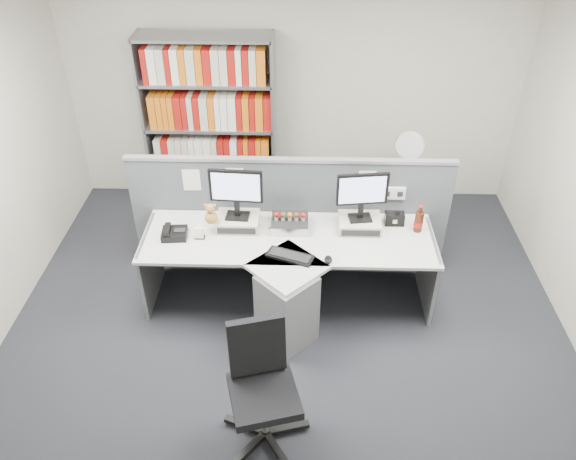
{
  "coord_description": "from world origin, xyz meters",
  "views": [
    {
      "loc": [
        0.11,
        -3.21,
        3.71
      ],
      "look_at": [
        0.0,
        0.65,
        0.92
      ],
      "focal_mm": 35.33,
      "sensor_mm": 36.0,
      "label": 1
    }
  ],
  "objects_px": {
    "shelving_unit": "(211,129)",
    "monitor_left": "(236,190)",
    "desktop_pc": "(290,223)",
    "office_chair": "(262,383)",
    "speaker": "(394,219)",
    "desk_phone": "(174,233)",
    "filing_cabinet": "(402,202)",
    "cola_bottle": "(419,222)",
    "desk_fan": "(409,148)",
    "keyboard": "(290,256)",
    "monitor_right": "(362,193)",
    "mouse": "(328,259)",
    "desk_calendar": "(199,234)",
    "desk": "(288,276)"
  },
  "relations": [
    {
      "from": "keyboard",
      "to": "cola_bottle",
      "type": "height_order",
      "value": "cola_bottle"
    },
    {
      "from": "cola_bottle",
      "to": "filing_cabinet",
      "type": "relative_size",
      "value": 0.38
    },
    {
      "from": "filing_cabinet",
      "to": "office_chair",
      "type": "bearing_deg",
      "value": -117.18
    },
    {
      "from": "desk_phone",
      "to": "desk_fan",
      "type": "xyz_separation_m",
      "value": [
        2.22,
        1.19,
        0.25
      ]
    },
    {
      "from": "mouse",
      "to": "cola_bottle",
      "type": "height_order",
      "value": "cola_bottle"
    },
    {
      "from": "desktop_pc",
      "to": "desk_phone",
      "type": "distance_m",
      "value": 1.04
    },
    {
      "from": "speaker",
      "to": "office_chair",
      "type": "relative_size",
      "value": 0.18
    },
    {
      "from": "desk_fan",
      "to": "keyboard",
      "type": "bearing_deg",
      "value": -128.91
    },
    {
      "from": "shelving_unit",
      "to": "mouse",
      "type": "bearing_deg",
      "value": -57.55
    },
    {
      "from": "monitor_left",
      "to": "desk_fan",
      "type": "height_order",
      "value": "monitor_left"
    },
    {
      "from": "desk",
      "to": "filing_cabinet",
      "type": "xyz_separation_m",
      "value": [
        1.2,
        1.4,
        -0.11
      ]
    },
    {
      "from": "desk",
      "to": "desktop_pc",
      "type": "height_order",
      "value": "desktop_pc"
    },
    {
      "from": "desk_phone",
      "to": "filing_cabinet",
      "type": "bearing_deg",
      "value": 28.32
    },
    {
      "from": "shelving_unit",
      "to": "desk_fan",
      "type": "bearing_deg",
      "value": -12.07
    },
    {
      "from": "speaker",
      "to": "shelving_unit",
      "type": "relative_size",
      "value": 0.09
    },
    {
      "from": "keyboard",
      "to": "filing_cabinet",
      "type": "distance_m",
      "value": 1.92
    },
    {
      "from": "desk_calendar",
      "to": "shelving_unit",
      "type": "xyz_separation_m",
      "value": [
        -0.11,
        1.66,
        0.21
      ]
    },
    {
      "from": "monitor_left",
      "to": "shelving_unit",
      "type": "bearing_deg",
      "value": 106.59
    },
    {
      "from": "mouse",
      "to": "speaker",
      "type": "height_order",
      "value": "speaker"
    },
    {
      "from": "monitor_left",
      "to": "speaker",
      "type": "distance_m",
      "value": 1.46
    },
    {
      "from": "mouse",
      "to": "desk_calendar",
      "type": "bearing_deg",
      "value": 165.27
    },
    {
      "from": "shelving_unit",
      "to": "cola_bottle",
      "type": "bearing_deg",
      "value": -35.94
    },
    {
      "from": "monitor_left",
      "to": "filing_cabinet",
      "type": "distance_m",
      "value": 2.09
    },
    {
      "from": "mouse",
      "to": "cola_bottle",
      "type": "relative_size",
      "value": 0.39
    },
    {
      "from": "monitor_right",
      "to": "desk_fan",
      "type": "height_order",
      "value": "monitor_right"
    },
    {
      "from": "desk_phone",
      "to": "filing_cabinet",
      "type": "xyz_separation_m",
      "value": [
        2.22,
        1.19,
        -0.41
      ]
    },
    {
      "from": "desk",
      "to": "speaker",
      "type": "bearing_deg",
      "value": 25.5
    },
    {
      "from": "desk_calendar",
      "to": "cola_bottle",
      "type": "relative_size",
      "value": 0.41
    },
    {
      "from": "speaker",
      "to": "filing_cabinet",
      "type": "relative_size",
      "value": 0.25
    },
    {
      "from": "desktop_pc",
      "to": "desk_fan",
      "type": "bearing_deg",
      "value": 40.6
    },
    {
      "from": "desk_phone",
      "to": "shelving_unit",
      "type": "relative_size",
      "value": 0.12
    },
    {
      "from": "keyboard",
      "to": "filing_cabinet",
      "type": "bearing_deg",
      "value": 51.09
    },
    {
      "from": "speaker",
      "to": "office_chair",
      "type": "bearing_deg",
      "value": -123.32
    },
    {
      "from": "monitor_right",
      "to": "mouse",
      "type": "bearing_deg",
      "value": -120.99
    },
    {
      "from": "desktop_pc",
      "to": "cola_bottle",
      "type": "height_order",
      "value": "cola_bottle"
    },
    {
      "from": "desktop_pc",
      "to": "shelving_unit",
      "type": "relative_size",
      "value": 0.17
    },
    {
      "from": "desk_phone",
      "to": "monitor_left",
      "type": "bearing_deg",
      "value": 17.85
    },
    {
      "from": "desk",
      "to": "desk_fan",
      "type": "xyz_separation_m",
      "value": [
        1.2,
        1.4,
        0.55
      ]
    },
    {
      "from": "desk",
      "to": "desktop_pc",
      "type": "distance_m",
      "value": 0.49
    },
    {
      "from": "monitor_left",
      "to": "speaker",
      "type": "height_order",
      "value": "monitor_left"
    },
    {
      "from": "mouse",
      "to": "shelving_unit",
      "type": "xyz_separation_m",
      "value": [
        -1.24,
        1.95,
        0.24
      ]
    },
    {
      "from": "filing_cabinet",
      "to": "speaker",
      "type": "bearing_deg",
      "value": -104.39
    },
    {
      "from": "desk_phone",
      "to": "desktop_pc",
      "type": "bearing_deg",
      "value": 9.5
    },
    {
      "from": "desktop_pc",
      "to": "office_chair",
      "type": "bearing_deg",
      "value": -95.53
    },
    {
      "from": "desk_phone",
      "to": "desk_calendar",
      "type": "height_order",
      "value": "desk_calendar"
    },
    {
      "from": "desk_fan",
      "to": "filing_cabinet",
      "type": "bearing_deg",
      "value": 90.0
    },
    {
      "from": "monitor_right",
      "to": "speaker",
      "type": "height_order",
      "value": "monitor_right"
    },
    {
      "from": "desk_fan",
      "to": "office_chair",
      "type": "distance_m",
      "value": 2.99
    },
    {
      "from": "desk",
      "to": "speaker",
      "type": "xyz_separation_m",
      "value": [
        0.96,
        0.46,
        0.32
      ]
    },
    {
      "from": "shelving_unit",
      "to": "monitor_left",
      "type": "bearing_deg",
      "value": -73.41
    }
  ]
}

